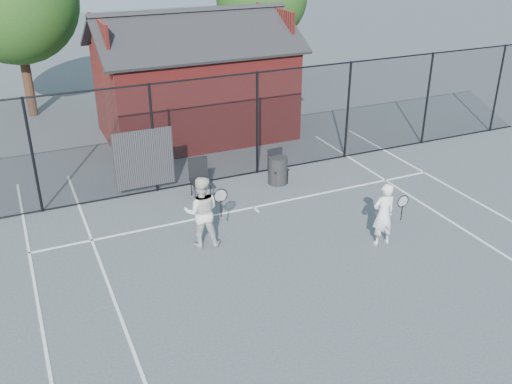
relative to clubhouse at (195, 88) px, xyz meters
name	(u,v)px	position (x,y,z in m)	size (l,w,h in m)	color
ground	(311,265)	(-0.50, -9.00, -1.61)	(80.00, 80.00, 0.00)	#404649
court_lines	(344,299)	(-0.50, -10.32, -1.60)	(11.02, 18.00, 0.01)	silver
fence	(214,132)	(-0.80, -4.00, -0.16)	(22.04, 3.00, 3.00)	black
clubhouse	(195,88)	(0.00, 0.00, 0.00)	(6.50, 4.36, 4.19)	maroon
tree_left	(14,0)	(-5.00, 4.50, 2.58)	(4.48, 4.48, 6.44)	#362215
player_front	(384,214)	(1.42, -8.85, -0.86)	(0.68, 0.51, 1.50)	white
player_back	(202,212)	(-2.31, -7.22, -0.77)	(0.98, 0.85, 1.68)	silver
chair_left	(201,180)	(-1.55, -4.90, -1.08)	(0.51, 0.53, 1.06)	black
chair_right	(278,167)	(0.74, -4.90, -1.13)	(0.46, 0.48, 0.96)	black
waste_bin	(278,170)	(0.72, -4.90, -1.21)	(0.54, 0.54, 0.79)	black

